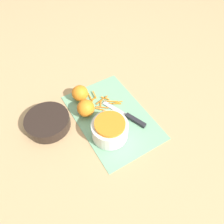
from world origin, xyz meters
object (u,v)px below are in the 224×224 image
Objects in this scene: orange_right at (86,108)px; orange_left at (80,93)px; knife at (131,118)px; bowl_dark at (48,122)px; bowl_speckled at (110,129)px.

orange_left is at bearing -10.64° from orange_right.
orange_right is (0.13, 0.16, 0.03)m from knife.
orange_right reaches higher than orange_left.
bowl_dark is 0.20m from orange_left.
bowl_dark is 0.18m from orange_right.
orange_right is (0.16, 0.03, -0.00)m from bowl_speckled.
orange_left is at bearing 3.28° from bowl_speckled.
knife is 2.90× the size of orange_left.
bowl_dark is at bearing 47.63° from bowl_speckled.
knife is 2.85× the size of orange_right.
bowl_dark is (0.19, 0.21, -0.02)m from bowl_speckled.
orange_right is (-0.03, -0.17, 0.02)m from bowl_dark.
knife is 0.21m from orange_right.
bowl_speckled is 0.79× the size of bowl_dark.
bowl_speckled is at bearing -132.37° from bowl_dark.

